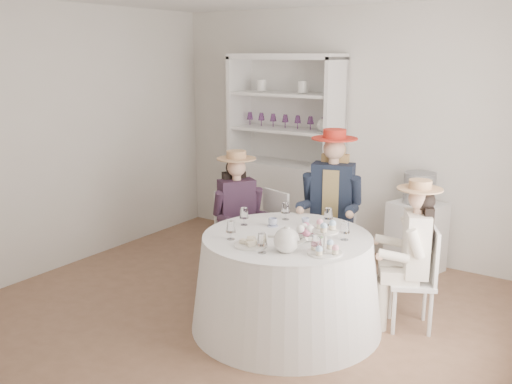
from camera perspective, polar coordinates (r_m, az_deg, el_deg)
The scene contains 21 objects.
ground at distance 5.13m, azimuth -0.64°, elevation -11.69°, with size 4.50×4.50×0.00m, color brown.
wall_back at distance 6.44m, azimuth 9.55°, elevation 5.94°, with size 4.50×4.50×0.00m, color silver.
wall_front at distance 3.31m, azimuth -20.79°, elevation -2.13°, with size 4.50×4.50×0.00m, color silver.
wall_left at distance 6.25m, azimuth -17.97°, elevation 5.24°, with size 4.50×4.50×0.00m, color silver.
tea_table at distance 4.71m, azimuth 3.07°, elevation -8.92°, with size 1.56×1.56×0.78m.
hutch at distance 6.64m, azimuth 2.97°, elevation 1.37°, with size 1.40×0.75×2.20m.
side_table at distance 6.12m, azimuth 15.71°, elevation -4.33°, with size 0.46×0.46×0.72m, color silver.
hatbox at distance 5.98m, azimuth 16.03°, elevation 0.38°, with size 0.32×0.32×0.32m, color black.
guest_left at distance 5.46m, azimuth -1.85°, elevation -1.82°, with size 0.56×0.53×1.31m.
guest_mid at distance 5.45m, azimuth 7.62°, elevation -0.66°, with size 0.57×0.61×1.52m.
guest_right at distance 4.73m, azimuth 15.45°, elevation -5.26°, with size 0.53×0.48×1.25m.
spare_chair at distance 5.68m, azimuth 2.75°, elevation -3.85°, with size 0.47×0.47×0.91m.
teacup_a at distance 4.80m, azimuth 1.69°, elevation -3.10°, with size 0.08×0.08×0.06m, color white.
teacup_b at distance 4.81m, azimuth 4.96°, elevation -3.08°, with size 0.07×0.07×0.07m, color white.
teacup_c at distance 4.64m, azimuth 6.45°, elevation -3.72°, with size 0.09×0.09×0.07m, color white.
flower_bowl at distance 4.48m, azimuth 5.34°, elevation -4.49°, with size 0.20×0.20×0.05m, color white.
flower_arrangement at distance 4.45m, azimuth 5.22°, elevation -3.82°, with size 0.18×0.17×0.06m.
table_teapot at distance 4.19m, azimuth 3.12°, elevation -4.85°, with size 0.27×0.19×0.20m.
sandwich_plate at distance 4.33m, azimuth -0.53°, elevation -5.20°, with size 0.26×0.26×0.06m.
cupcake_stand at distance 4.17m, azimuth 6.90°, elevation -4.98°, with size 0.26×0.26×0.24m.
stemware_set at distance 4.55m, azimuth 3.15°, elevation -3.47°, with size 0.96×0.96×0.15m.
Camera 1 is at (2.64, -3.81, 2.21)m, focal length 40.00 mm.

